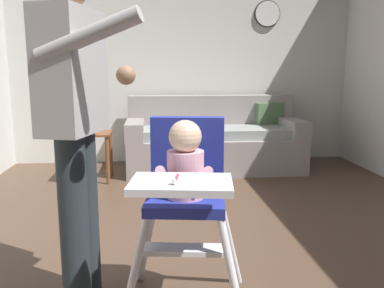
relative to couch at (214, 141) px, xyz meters
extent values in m
cube|color=#4C372A|center=(-0.33, -2.41, -0.38)|extent=(5.87, 7.40, 0.10)
cube|color=silver|center=(-0.33, 0.52, 1.06)|extent=(5.07, 0.06, 2.78)
cube|color=gray|center=(-0.01, -0.06, -0.13)|extent=(2.02, 0.84, 0.40)
cube|color=gray|center=(-0.01, 0.27, 0.30)|extent=(2.02, 0.22, 0.46)
cube|color=gray|center=(-0.93, -0.06, 0.17)|extent=(0.20, 0.84, 0.20)
cube|color=gray|center=(0.91, -0.06, 0.17)|extent=(0.20, 0.84, 0.20)
cube|color=gray|center=(-0.44, -0.11, 0.12)|extent=(0.80, 0.60, 0.11)
cube|color=gray|center=(0.43, -0.11, 0.12)|extent=(0.80, 0.60, 0.11)
cube|color=#4C6B47|center=(0.70, 0.14, 0.27)|extent=(0.35, 0.17, 0.34)
cylinder|color=white|center=(-0.83, -3.06, -0.06)|extent=(0.19, 0.15, 0.55)
cylinder|color=white|center=(-0.40, -3.13, -0.06)|extent=(0.15, 0.19, 0.55)
cylinder|color=white|center=(-0.77, -2.63, -0.06)|extent=(0.15, 0.19, 0.55)
cylinder|color=white|center=(-0.33, -2.69, -0.06)|extent=(0.19, 0.15, 0.55)
cube|color=navy|center=(-0.58, -2.88, 0.23)|extent=(0.41, 0.41, 0.05)
cube|color=navy|center=(-0.56, -2.73, 0.43)|extent=(0.37, 0.12, 0.36)
cube|color=white|center=(-0.62, -3.17, 0.40)|extent=(0.43, 0.31, 0.03)
cube|color=white|center=(-0.60, -2.99, 0.04)|extent=(0.41, 0.16, 0.02)
cylinder|color=#DDA2B7|center=(-0.59, -2.90, 0.37)|extent=(0.19, 0.19, 0.22)
sphere|color=beige|center=(-0.59, -2.91, 0.54)|extent=(0.15, 0.15, 0.15)
cylinder|color=#DDA2B7|center=(-0.70, -2.92, 0.38)|extent=(0.06, 0.15, 0.10)
cylinder|color=#DDA2B7|center=(-0.49, -2.95, 0.38)|extent=(0.06, 0.15, 0.10)
cylinder|color=#CC384C|center=(-0.65, -3.16, 0.42)|extent=(0.04, 0.13, 0.01)
cube|color=white|center=(-0.66, -3.22, 0.42)|extent=(0.02, 0.03, 0.02)
cylinder|color=#252E33|center=(-1.12, -2.79, 0.10)|extent=(0.14, 0.14, 0.87)
cylinder|color=#252E33|center=(-1.09, -2.67, 0.10)|extent=(0.14, 0.14, 0.87)
cube|color=#A29E9D|center=(-1.10, -2.73, 0.83)|extent=(0.30, 0.44, 0.58)
cylinder|color=#A29E9D|center=(-0.99, -2.95, 0.98)|extent=(0.48, 0.20, 0.23)
sphere|color=#997051|center=(-0.84, -2.99, 0.82)|extent=(0.08, 0.08, 0.08)
cylinder|color=#A29E9D|center=(-1.04, -2.50, 0.83)|extent=(0.07, 0.07, 0.52)
cube|color=brown|center=(-1.37, -0.40, 0.18)|extent=(0.40, 0.40, 0.02)
cylinder|color=brown|center=(-1.54, -0.57, -0.08)|extent=(0.04, 0.04, 0.50)
cylinder|color=brown|center=(-1.20, -0.57, -0.08)|extent=(0.04, 0.04, 0.50)
cylinder|color=brown|center=(-1.54, -0.23, -0.08)|extent=(0.04, 0.04, 0.50)
cylinder|color=brown|center=(-1.20, -0.23, -0.08)|extent=(0.04, 0.04, 0.50)
cylinder|color=#D13D33|center=(-1.33, -0.40, 0.24)|extent=(0.07, 0.07, 0.10)
cylinder|color=white|center=(0.73, 0.47, 1.53)|extent=(0.31, 0.03, 0.31)
cylinder|color=black|center=(0.73, 0.48, 1.53)|extent=(0.33, 0.02, 0.33)
camera|label=1|loc=(-0.74, -4.70, 0.84)|focal=37.87mm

